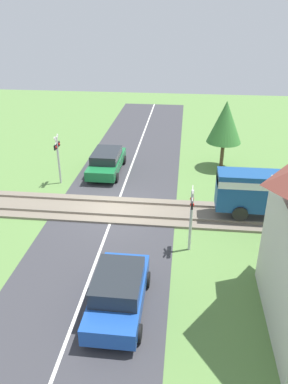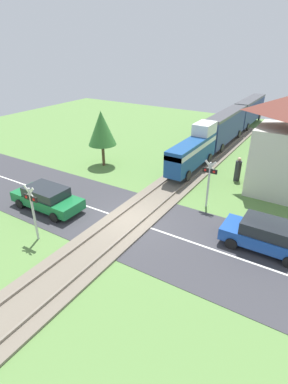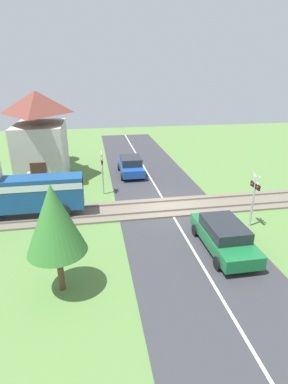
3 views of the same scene
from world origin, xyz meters
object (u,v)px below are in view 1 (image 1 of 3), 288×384
Objects in this scene: car_near_crossing at (107,161)px; crossing_signal_west_approach at (58,153)px; car_far_side at (118,291)px; crossing_signal_east_approach at (191,211)px.

car_near_crossing is 1.51× the size of crossing_signal_west_approach.
crossing_signal_west_approach is (1.97, -2.48, 1.20)m from car_near_crossing.
car_far_side is at bearing 28.00° from crossing_signal_west_approach.
car_far_side is (12.06, 2.88, 0.03)m from car_near_crossing.
crossing_signal_west_approach is at bearing -128.07° from crossing_signal_east_approach.
crossing_signal_west_approach is at bearing -152.00° from car_far_side.
crossing_signal_west_approach reaches higher than car_near_crossing.
car_near_crossing is 12.40m from car_far_side.
crossing_signal_east_approach is at bearing 33.44° from car_near_crossing.
car_far_side is at bearing -32.21° from crossing_signal_east_approach.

